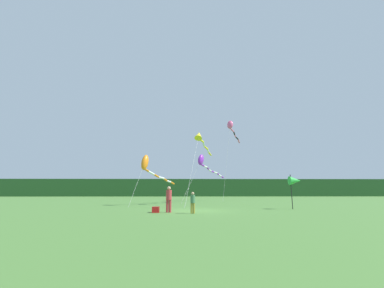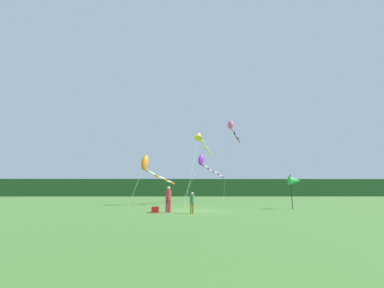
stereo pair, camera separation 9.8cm
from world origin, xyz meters
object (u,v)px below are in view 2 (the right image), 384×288
Objects in this scene: person_adult at (168,198)px; kite_yellow at (201,139)px; cooler_box at (155,210)px; banner_flag_pole at (295,181)px; person_child at (192,201)px; kite_rainbow at (232,128)px; kite_purple at (204,163)px; kite_orange at (149,166)px.

kite_yellow reaches higher than person_adult.
banner_flag_pole reaches higher than cooler_box.
person_adult is 1.77m from person_child.
person_adult is 0.14× the size of kite_rainbow.
person_adult is 10.17m from banner_flag_pole.
person_child is 0.13× the size of kite_yellow.
person_child is 2.55m from cooler_box.
kite_rainbow is 1.18× the size of kite_yellow.
kite_rainbow reaches higher than kite_purple.
kite_rainbow reaches higher than kite_orange.
kite_rainbow is (8.74, 18.95, 10.59)m from cooler_box.
banner_flag_pole is 13.78m from kite_orange.
person_child is 8.97m from banner_flag_pole.
cooler_box is 9.42m from kite_orange.
kite_yellow reaches higher than kite_purple.
kite_orange reaches higher than cooler_box.
person_child is at bearing -157.26° from banner_flag_pole.
cooler_box is at bearing -170.41° from person_adult.
banner_flag_pole is at bearing 22.74° from person_child.
person_child is 11.99m from kite_yellow.
banner_flag_pole is 0.27× the size of kite_yellow.
kite_rainbow is (6.34, 19.60, 10.04)m from person_child.
kite_rainbow is (7.91, 18.81, 9.84)m from person_adult.
kite_orange is (-2.69, 8.34, 2.91)m from person_adult.
kite_rainbow reaches higher than person_adult.
kite_rainbow is at bearing 96.45° from banner_flag_pole.
kite_yellow is (-5.21, -9.43, -3.79)m from kite_rainbow.
banner_flag_pole is at bearing 14.75° from cooler_box.
kite_yellow is at bearing -118.94° from kite_rainbow.
person_adult is at bearing -72.13° from kite_orange.
kite_yellow is (2.70, 9.38, 6.05)m from person_adult.
kite_rainbow reaches higher than banner_flag_pole.
kite_orange reaches higher than person_child.
kite_purple is 5.67m from kite_yellow.
person_child is 16.10m from kite_purple.
cooler_box is at bearing -77.62° from kite_orange.
kite_purple is at bearing 83.34° from person_child.
kite_rainbow is (-1.83, 16.17, 8.62)m from banner_flag_pole.
kite_yellow is (-7.04, 6.74, 4.83)m from banner_flag_pole.
kite_purple is at bearing 77.02° from person_adult.
person_adult is 0.21× the size of kite_orange.
kite_purple reaches higher than banner_flag_pole.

